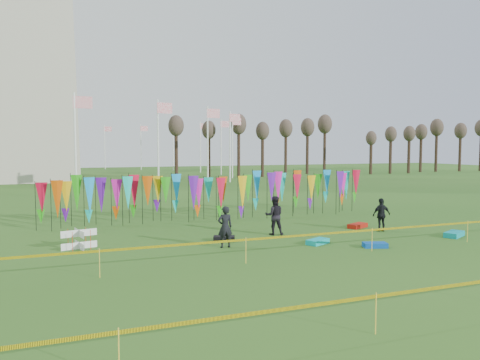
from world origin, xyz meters
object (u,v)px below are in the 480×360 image
object	(u,v)px
box_kite	(79,239)
kite_bag_black	(224,238)
person_mid	(274,215)
kite_bag_teal	(454,234)
person_left	(225,227)
kite_bag_blue	(375,245)
person_right	(381,215)
kite_bag_turquoise	(318,242)
kite_bag_red	(358,226)

from	to	relation	value
box_kite	kite_bag_black	world-z (taller)	box_kite
person_mid	kite_bag_teal	size ratio (longest dim) A/B	1.50
box_kite	person_left	size ratio (longest dim) A/B	0.47
kite_bag_black	kite_bag_teal	xyz separation A→B (m)	(9.83, -2.81, 0.01)
kite_bag_blue	kite_bag_black	bearing A→B (deg)	146.68
person_left	person_right	world-z (taller)	person_left
kite_bag_turquoise	kite_bag_blue	distance (m)	2.26
person_mid	person_right	size ratio (longest dim) A/B	1.12
kite_bag_red	kite_bag_black	bearing A→B (deg)	-174.54
person_mid	person_right	distance (m)	5.19
kite_bag_red	kite_bag_black	size ratio (longest dim) A/B	1.25
kite_bag_turquoise	kite_bag_red	size ratio (longest dim) A/B	0.90
person_left	kite_bag_teal	xyz separation A→B (m)	(10.22, -1.58, -0.71)
box_kite	person_left	world-z (taller)	person_left
box_kite	kite_bag_black	xyz separation A→B (m)	(5.78, -0.51, -0.28)
person_mid	kite_bag_blue	xyz separation A→B (m)	(2.55, -3.89, -0.78)
kite_bag_black	kite_bag_teal	world-z (taller)	kite_bag_teal
person_left	kite_bag_blue	world-z (taller)	person_left
kite_bag_black	kite_bag_teal	distance (m)	10.22
kite_bag_turquoise	kite_bag_teal	xyz separation A→B (m)	(6.47, -0.82, 0.01)
kite_bag_turquoise	kite_bag_black	bearing A→B (deg)	149.38
kite_bag_red	person_mid	bearing A→B (deg)	-177.78
box_kite	person_left	distance (m)	5.68
kite_bag_red	person_left	bearing A→B (deg)	-165.83
box_kite	kite_bag_blue	world-z (taller)	box_kite
person_left	kite_bag_red	world-z (taller)	person_left
person_right	kite_bag_turquoise	world-z (taller)	person_right
person_mid	kite_bag_red	bearing A→B (deg)	-159.27
person_right	kite_bag_teal	size ratio (longest dim) A/B	1.34
kite_bag_red	kite_bag_black	xyz separation A→B (m)	(-7.22, -0.69, 0.00)
person_mid	kite_bag_blue	bearing A→B (deg)	141.77
person_left	person_right	xyz separation A→B (m)	(8.07, 0.70, -0.04)
person_right	kite_bag_teal	xyz separation A→B (m)	(2.15, -2.28, -0.67)
kite_bag_teal	box_kite	bearing A→B (deg)	167.99
kite_bag_turquoise	kite_bag_red	world-z (taller)	kite_bag_red
box_kite	kite_bag_red	world-z (taller)	box_kite
kite_bag_blue	kite_bag_red	world-z (taller)	kite_bag_red
box_kite	person_right	distance (m)	13.51
person_left	kite_bag_blue	xyz separation A→B (m)	(5.54, -2.15, -0.73)
person_mid	kite_bag_red	world-z (taller)	person_mid
person_right	kite_bag_blue	distance (m)	3.88
person_left	person_mid	world-z (taller)	person_mid
kite_bag_black	kite_bag_turquoise	bearing A→B (deg)	-30.62
kite_bag_blue	kite_bag_black	world-z (taller)	kite_bag_black
kite_bag_black	person_right	bearing A→B (deg)	-3.93
person_right	kite_bag_black	bearing A→B (deg)	-0.29
box_kite	kite_bag_blue	bearing A→B (deg)	-19.61
box_kite	kite_bag_blue	distance (m)	11.60
kite_bag_blue	person_right	bearing A→B (deg)	48.41
person_left	kite_bag_turquoise	size ratio (longest dim) A/B	1.63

